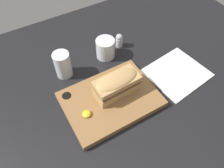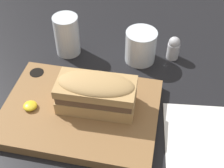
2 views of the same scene
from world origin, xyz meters
The scene contains 8 objects.
dining_table centered at (0.00, 0.00, 1.00)cm, with size 150.50×106.71×2.00cm.
serving_board centered at (-5.68, -3.40, 3.17)cm, with size 31.98×23.15×2.40cm.
sandwich centered at (-2.36, -2.17, 8.48)cm, with size 15.89×7.91×7.71cm.
mustard_dollop centered at (-15.65, -5.41, 4.91)cm, with size 2.86×2.86×1.14cm.
water_glass centered at (-14.42, 16.49, 6.49)cm, with size 6.18×6.18×10.35cm.
wine_glass centered at (4.03, 17.25, 5.79)cm, with size 7.59×7.59×8.12cm.
napkin centered at (23.08, -5.18, 2.20)cm, with size 23.84×21.73×0.40cm.
salt_shaker centered at (11.98, 19.56, 5.08)cm, with size 3.02×3.02×6.13cm.
Camera 1 is at (-26.57, -40.33, 66.30)cm, focal length 35.00 mm.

